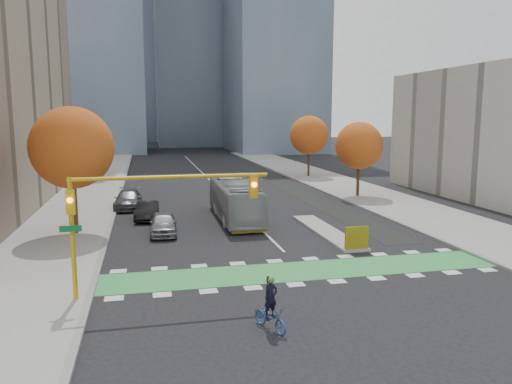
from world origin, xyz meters
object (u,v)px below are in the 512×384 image
tree_east_near (359,146)px  parked_car_c (128,199)px  cyclist (271,312)px  parked_car_a (163,223)px  parked_car_b (147,211)px  bus (235,200)px  tree_west (72,148)px  tree_east_far (309,135)px  hazard_board (357,238)px  traffic_signal_west (137,204)px

tree_east_near → parked_car_c: (-21.00, -1.13, -4.12)m
cyclist → parked_car_c: cyclist is taller
parked_car_a → parked_car_b: parked_car_a is taller
tree_east_near → bus: (-13.14, -7.49, -3.38)m
tree_west → tree_east_far: (24.50, 26.00, -0.38)m
parked_car_c → bus: bearing=-36.2°
hazard_board → parked_car_b: 16.39m
tree_east_near → tree_east_far: size_ratio=0.92×
traffic_signal_west → parked_car_c: traffic_signal_west is taller
cyclist → hazard_board: bearing=26.3°
parked_car_a → parked_car_c: size_ratio=0.83×
traffic_signal_west → bus: 16.68m
tree_east_far → parked_car_a: size_ratio=1.81×
tree_west → hazard_board: bearing=-26.0°
hazard_board → traffic_signal_west: traffic_signal_west is taller
hazard_board → parked_car_c: parked_car_c is taller
traffic_signal_west → parked_car_b: (0.42, 16.38, -3.37)m
parked_car_a → parked_car_b: (-1.01, 5.00, -0.05)m
tree_east_far → cyclist: (-15.83, -42.86, -4.57)m
tree_west → parked_car_a: tree_west is taller
tree_east_far → cyclist: 45.92m
traffic_signal_west → parked_car_c: 21.66m
traffic_signal_west → bus: size_ratio=0.80×
traffic_signal_west → tree_east_near: bearing=48.5°
parked_car_c → parked_car_b: bearing=-70.6°
hazard_board → tree_west: tree_west is taller
parked_car_c → traffic_signal_west: bearing=-84.4°
tree_east_near → cyclist: size_ratio=3.53×
parked_car_a → parked_car_b: size_ratio=1.05×
tree_east_far → parked_car_a: 33.43m
cyclist → parked_car_c: bearing=77.7°
tree_west → parked_car_b: size_ratio=2.04×
parked_car_c → parked_car_a: bearing=-73.2°
hazard_board → bus: bearing=116.5°
bus → hazard_board: bearing=-62.8°
hazard_board → parked_car_a: bearing=147.6°
hazard_board → parked_car_c: bearing=128.0°
hazard_board → bus: bus is taller
hazard_board → tree_east_near: bearing=65.8°
tree_east_near → traffic_signal_west: bearing=-131.5°
tree_west → parked_car_a: size_ratio=1.95×
bus → parked_car_a: bus is taller
traffic_signal_west → parked_car_a: traffic_signal_west is taller
traffic_signal_west → cyclist: bearing=-43.4°
tree_east_far → traffic_signal_west: 43.61m
traffic_signal_west → parked_car_a: 11.94m
parked_car_b → parked_car_c: 5.22m
cyclist → tree_west: bearing=92.5°
cyclist → traffic_signal_west: bearing=111.9°
traffic_signal_west → parked_car_b: size_ratio=2.11×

